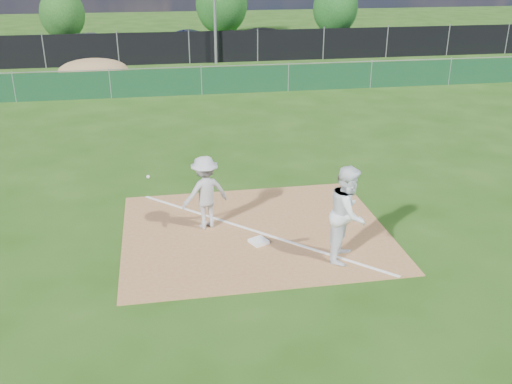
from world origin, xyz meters
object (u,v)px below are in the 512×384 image
Objects in this scene: first_base at (259,241)px; car_left at (93,43)px; runner at (348,213)px; car_mid at (195,41)px; tree_right at (335,8)px; play_at_first at (205,192)px; tree_left at (62,14)px; tree_mid at (222,4)px; car_right at (269,39)px.

car_left is (-5.69, 26.40, 0.69)m from first_base.
runner is 28.30m from car_left.
car_left is 6.34m from car_mid.
tree_right is at bearing -64.89° from car_mid.
runner is at bearing -35.32° from play_at_first.
play_at_first reaches higher than first_base.
tree_right is (19.96, -0.68, 0.14)m from tree_left.
first_base is 0.08× the size of car_left.
car_left is 0.93× the size of tree_mid.
first_base is 0.07× the size of car_right.
car_mid is at bearing -110.11° from tree_mid.
tree_mid is (-2.15, 7.52, 1.65)m from car_right.
first_base is 26.68m from car_mid.
tree_mid is at bearing -70.85° from car_left.
car_left is 1.07× the size of car_mid.
tree_right reaches higher than car_right.
tree_left is (-9.91, 33.91, 0.89)m from runner.
first_base is at bearing -95.54° from tree_mid.
car_left is 1.16× the size of tree_left.
runner is at bearing 151.67° from car_right.
tree_left is (-8.87, 6.32, 1.24)m from car_mid.
tree_right is (8.46, -1.56, -0.33)m from tree_mid.
tree_right reaches higher than car_left.
car_mid is 0.88× the size of tree_mid.
car_left is 0.87× the size of car_right.
runner reaches higher than first_base.
car_mid is 12.52m from tree_right.
runner is 27.52m from car_right.
play_at_first is 0.47× the size of car_mid.
car_left is at bearing 43.96° from runner.
play_at_first is 33.15m from tree_mid.
play_at_first is at bearing -97.53° from tree_mid.
tree_mid is (11.51, 0.87, 0.47)m from tree_left.
play_at_first is 3.37m from runner.
tree_mid is (4.34, 32.83, 1.50)m from play_at_first.
first_base is 0.08× the size of tree_mid.
car_left is 11.78m from tree_mid.
play_at_first is at bearing 83.52° from runner.
tree_mid is at bearing 26.22° from runner.
runner is 0.44× the size of tree_mid.
car_right is 1.07× the size of tree_mid.
tree_right is at bearing -10.42° from tree_mid.
car_mid is (-1.04, 27.58, -0.34)m from runner.
car_right is 8.78m from tree_right.
runner is at bearing -73.71° from tree_left.
car_left is at bearing 102.16° from first_base.
tree_right is (10.05, 33.22, 1.04)m from runner.
runner is (1.69, -0.92, 0.96)m from first_base.
tree_mid is (1.60, 34.78, 1.37)m from runner.
tree_mid is at bearing 169.58° from tree_right.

